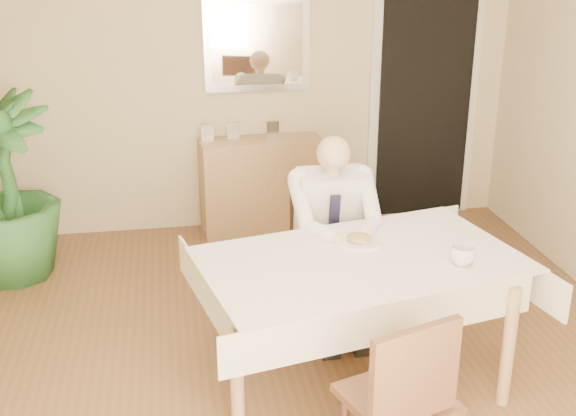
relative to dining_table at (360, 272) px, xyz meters
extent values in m
plane|color=brown|center=(-0.35, -0.04, -0.67)|extent=(5.00, 5.00, 0.00)
cube|color=beige|center=(-0.35, 2.46, 0.63)|extent=(4.50, 0.02, 2.60)
cube|color=silver|center=(1.20, 2.44, 0.33)|extent=(0.96, 0.03, 2.10)
cube|color=black|center=(1.20, 2.41, 0.33)|extent=(0.80, 0.05, 1.95)
cube|color=silver|center=(-0.24, 2.43, 0.88)|extent=(0.86, 0.03, 0.76)
cube|color=white|center=(-0.24, 2.41, 0.88)|extent=(0.74, 0.02, 0.64)
cube|color=tan|center=(0.00, 0.00, 0.05)|extent=(1.75, 1.22, 0.04)
cube|color=beige|center=(0.00, 0.00, 0.08)|extent=(1.87, 1.34, 0.01)
cube|color=beige|center=(0.00, -0.50, -0.03)|extent=(1.66, 0.38, 0.22)
cube|color=beige|center=(0.00, 0.50, -0.03)|extent=(1.66, 0.38, 0.22)
cube|color=beige|center=(-0.85, 0.00, -0.03)|extent=(0.23, 0.98, 0.22)
cube|color=beige|center=(0.85, 0.00, -0.03)|extent=(0.23, 0.98, 0.22)
cylinder|color=tan|center=(-0.72, -0.37, -0.32)|extent=(0.07, 0.07, 0.70)
cylinder|color=tan|center=(0.72, -0.37, -0.32)|extent=(0.07, 0.07, 0.70)
cylinder|color=tan|center=(-0.72, 0.37, -0.32)|extent=(0.07, 0.07, 0.70)
cylinder|color=tan|center=(0.72, 0.37, -0.32)|extent=(0.07, 0.07, 0.70)
cube|color=#492C18|center=(0.00, 0.80, -0.23)|extent=(0.44, 0.44, 0.04)
cube|color=#492C18|center=(0.00, 0.99, 0.03)|extent=(0.43, 0.06, 0.43)
cylinder|color=#492C18|center=(-0.18, 0.62, -0.46)|extent=(0.04, 0.04, 0.42)
cylinder|color=#492C18|center=(0.18, 0.62, -0.46)|extent=(0.04, 0.04, 0.42)
cylinder|color=#492C18|center=(-0.18, 0.98, -0.46)|extent=(0.04, 0.04, 0.42)
cylinder|color=#492C18|center=(0.18, 0.98, -0.46)|extent=(0.04, 0.04, 0.42)
cube|color=#492C18|center=(-0.05, -0.83, -0.22)|extent=(0.55, 0.55, 0.04)
cube|color=#492C18|center=(-0.05, -1.03, 0.04)|extent=(0.42, 0.18, 0.44)
cylinder|color=#492C18|center=(0.14, -0.65, -0.46)|extent=(0.04, 0.04, 0.43)
cube|color=white|center=(0.00, 0.76, 0.08)|extent=(0.42, 0.31, 0.55)
cube|color=black|center=(0.00, 0.64, 0.05)|extent=(0.07, 0.08, 0.36)
cylinder|color=tan|center=(0.00, 0.71, 0.37)|extent=(0.09, 0.09, 0.08)
sphere|color=tan|center=(0.00, 0.69, 0.47)|extent=(0.21, 0.21, 0.21)
cube|color=black|center=(-0.10, 0.56, -0.15)|extent=(0.13, 0.42, 0.13)
cube|color=black|center=(0.10, 0.56, -0.15)|extent=(0.13, 0.42, 0.13)
cube|color=black|center=(-0.10, 0.38, -0.44)|extent=(0.11, 0.12, 0.45)
cube|color=black|center=(0.10, 0.38, -0.44)|extent=(0.11, 0.12, 0.45)
cube|color=black|center=(-0.10, 0.32, -0.63)|extent=(0.11, 0.26, 0.07)
cube|color=black|center=(0.10, 0.32, -0.63)|extent=(0.11, 0.26, 0.07)
cylinder|color=white|center=(0.04, 0.20, 0.09)|extent=(0.26, 0.26, 0.02)
ellipsoid|color=olive|center=(0.04, 0.20, 0.11)|extent=(0.14, 0.14, 0.06)
cylinder|color=silver|center=(0.08, 0.14, 0.11)|extent=(0.01, 0.13, 0.01)
cylinder|color=silver|center=(0.00, 0.14, 0.11)|extent=(0.01, 0.13, 0.01)
imported|color=white|center=(0.51, -0.17, 0.14)|extent=(0.17, 0.17, 0.10)
cube|color=tan|center=(-0.24, 2.28, -0.27)|extent=(1.03, 0.43, 0.80)
cube|color=silver|center=(-0.67, 2.28, 0.21)|extent=(0.10, 0.02, 0.14)
cube|color=silver|center=(-0.46, 2.33, 0.21)|extent=(0.10, 0.02, 0.14)
cube|color=silver|center=(-0.13, 2.31, 0.21)|extent=(0.10, 0.02, 0.14)
imported|color=#235423|center=(-2.17, 1.71, 0.01)|extent=(1.01, 1.01, 1.36)
camera|label=1|loc=(-0.98, -3.42, 1.73)|focal=45.00mm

